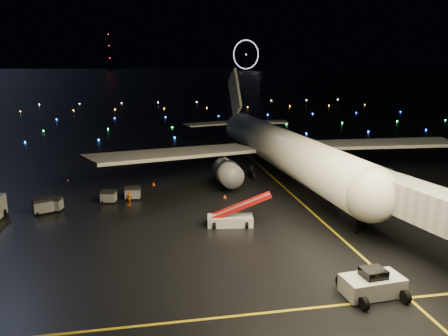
{
  "coord_description": "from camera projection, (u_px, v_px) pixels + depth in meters",
  "views": [
    {
      "loc": [
        -6.57,
        -36.01,
        16.98
      ],
      "look_at": [
        2.19,
        12.0,
        5.0
      ],
      "focal_mm": 35.0,
      "sensor_mm": 36.0,
      "label": 1
    }
  ],
  "objects": [
    {
      "name": "ground",
      "position": [
        152.0,
        84.0,
        326.22
      ],
      "size": [
        2000.0,
        2000.0,
        0.0
      ],
      "primitive_type": "plane",
      "color": "black",
      "rests_on": "ground"
    },
    {
      "name": "lane_centre",
      "position": [
        295.0,
        197.0,
        56.01
      ],
      "size": [
        0.25,
        80.0,
        0.02
      ],
      "primitive_type": "cube",
      "color": "gold",
      "rests_on": "ground"
    },
    {
      "name": "lane_cross",
      "position": [
        177.0,
        322.0,
        29.16
      ],
      "size": [
        60.0,
        0.25,
        0.02
      ],
      "primitive_type": "cube",
      "color": "gold",
      "rests_on": "ground"
    },
    {
      "name": "airliner",
      "position": [
        274.0,
        124.0,
        65.08
      ],
      "size": [
        58.6,
        56.03,
        15.64
      ],
      "primitive_type": null,
      "rotation": [
        0.0,
        0.0,
        0.07
      ],
      "color": "silver",
      "rests_on": "ground"
    },
    {
      "name": "pushback_tug",
      "position": [
        373.0,
        282.0,
        32.31
      ],
      "size": [
        4.64,
        2.71,
        2.12
      ],
      "primitive_type": "cube",
      "rotation": [
        0.0,
        0.0,
        0.09
      ],
      "color": "silver",
      "rests_on": "ground"
    },
    {
      "name": "belt_loader",
      "position": [
        230.0,
        210.0,
        45.95
      ],
      "size": [
        7.21,
        2.85,
        3.4
      ],
      "primitive_type": null,
      "rotation": [
        0.0,
        0.0,
        -0.14
      ],
      "color": "silver",
      "rests_on": "ground"
    },
    {
      "name": "crew_c",
      "position": [
        129.0,
        199.0,
        52.45
      ],
      "size": [
        1.06,
        0.95,
        1.72
      ],
      "primitive_type": "imported",
      "rotation": [
        0.0,
        0.0,
        -0.65
      ],
      "color": "orange",
      "rests_on": "ground"
    },
    {
      "name": "safety_cone_0",
      "position": [
        225.0,
        196.0,
        55.59
      ],
      "size": [
        0.47,
        0.47,
        0.46
      ],
      "primitive_type": "cone",
      "rotation": [
        0.0,
        0.0,
        0.17
      ],
      "color": "orange",
      "rests_on": "ground"
    },
    {
      "name": "safety_cone_1",
      "position": [
        241.0,
        178.0,
        63.88
      ],
      "size": [
        0.58,
        0.58,
        0.54
      ],
      "primitive_type": "cone",
      "rotation": [
        0.0,
        0.0,
        0.26
      ],
      "color": "orange",
      "rests_on": "ground"
    },
    {
      "name": "safety_cone_2",
      "position": [
        154.0,
        184.0,
        61.17
      ],
      "size": [
        0.52,
        0.52,
        0.5
      ],
      "primitive_type": "cone",
      "rotation": [
        0.0,
        0.0,
        0.19
      ],
      "color": "orange",
      "rests_on": "ground"
    },
    {
      "name": "safety_cone_3",
      "position": [
        68.0,
        179.0,
        63.6
      ],
      "size": [
        0.44,
        0.44,
        0.45
      ],
      "primitive_type": "cone",
      "rotation": [
        0.0,
        0.0,
        -0.12
      ],
      "color": "orange",
      "rests_on": "ground"
    },
    {
      "name": "ferris_wheel",
      "position": [
        246.0,
        56.0,
        750.91
      ],
      "size": [
        49.33,
        16.8,
        52.0
      ],
      "primitive_type": null,
      "rotation": [
        0.0,
        0.0,
        0.26
      ],
      "color": "black",
      "rests_on": "ground"
    },
    {
      "name": "radio_mast",
      "position": [
        109.0,
        52.0,
        728.52
      ],
      "size": [
        1.8,
        1.8,
        64.0
      ],
      "primitive_type": "cylinder",
      "color": "black",
      "rests_on": "ground"
    },
    {
      "name": "taxiway_lights",
      "position": [
        165.0,
        115.0,
        140.82
      ],
      "size": [
        164.0,
        92.0,
        0.36
      ],
      "primitive_type": null,
      "color": "black",
      "rests_on": "ground"
    },
    {
      "name": "baggage_cart_0",
      "position": [
        133.0,
        193.0,
        55.05
      ],
      "size": [
        1.95,
        1.44,
        1.58
      ],
      "primitive_type": "cube",
      "rotation": [
        0.0,
        0.0,
        -0.08
      ],
      "color": "gray",
      "rests_on": "ground"
    },
    {
      "name": "baggage_cart_1",
      "position": [
        109.0,
        197.0,
        53.71
      ],
      "size": [
        1.98,
        1.58,
        1.5
      ],
      "primitive_type": "cube",
      "rotation": [
        0.0,
        0.0,
        -0.21
      ],
      "color": "gray",
      "rests_on": "ground"
    },
    {
      "name": "baggage_cart_2",
      "position": [
        54.0,
        204.0,
        50.77
      ],
      "size": [
        2.12,
        1.71,
        1.58
      ],
      "primitive_type": "cube",
      "rotation": [
        0.0,
        0.0,
        -0.24
      ],
      "color": "gray",
      "rests_on": "ground"
    },
    {
      "name": "baggage_cart_3",
      "position": [
        43.0,
        206.0,
        49.88
      ],
      "size": [
        2.47,
        2.12,
        1.76
      ],
      "primitive_type": "cube",
      "rotation": [
        0.0,
        0.0,
        0.38
      ],
      "color": "gray",
      "rests_on": "ground"
    }
  ]
}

